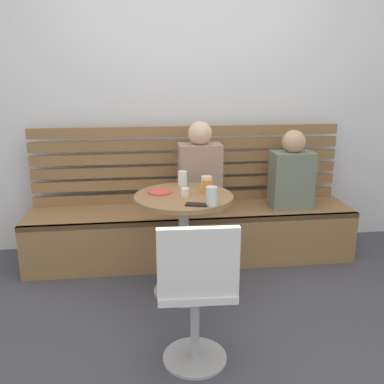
# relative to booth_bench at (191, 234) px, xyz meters

# --- Properties ---
(ground) EXTENTS (8.00, 8.00, 0.00)m
(ground) POSITION_rel_booth_bench_xyz_m (0.00, -1.20, -0.22)
(ground) COLOR #42424C
(back_wall) EXTENTS (5.20, 0.10, 2.90)m
(back_wall) POSITION_rel_booth_bench_xyz_m (0.00, 0.44, 1.23)
(back_wall) COLOR silver
(back_wall) RESTS_ON ground
(booth_bench) EXTENTS (2.70, 0.52, 0.44)m
(booth_bench) POSITION_rel_booth_bench_xyz_m (0.00, 0.00, 0.00)
(booth_bench) COLOR olive
(booth_bench) RESTS_ON ground
(booth_backrest) EXTENTS (2.65, 0.04, 0.67)m
(booth_backrest) POSITION_rel_booth_bench_xyz_m (0.00, 0.24, 0.56)
(booth_backrest) COLOR olive
(booth_backrest) RESTS_ON booth_bench
(cafe_table) EXTENTS (0.68, 0.68, 0.74)m
(cafe_table) POSITION_rel_booth_bench_xyz_m (-0.12, -0.57, 0.30)
(cafe_table) COLOR #ADADB2
(cafe_table) RESTS_ON ground
(white_chair) EXTENTS (0.42, 0.42, 0.85)m
(white_chair) POSITION_rel_booth_bench_xyz_m (-0.15, -1.39, 0.24)
(white_chair) COLOR #ADADB2
(white_chair) RESTS_ON ground
(person_adult) EXTENTS (0.34, 0.22, 0.74)m
(person_adult) POSITION_rel_booth_bench_xyz_m (0.06, -0.03, 0.55)
(person_adult) COLOR #9E7F6B
(person_adult) RESTS_ON booth_bench
(person_child_left) EXTENTS (0.34, 0.22, 0.66)m
(person_child_left) POSITION_rel_booth_bench_xyz_m (0.84, -0.03, 0.51)
(person_child_left) COLOR slate
(person_child_left) RESTS_ON booth_bench
(cup_glass_tall) EXTENTS (0.07, 0.07, 0.12)m
(cup_glass_tall) POSITION_rel_booth_bench_xyz_m (0.03, -0.82, 0.58)
(cup_glass_tall) COLOR silver
(cup_glass_tall) RESTS_ON cafe_table
(cup_glass_short) EXTENTS (0.08, 0.08, 0.08)m
(cup_glass_short) POSITION_rel_booth_bench_xyz_m (0.06, -0.38, 0.56)
(cup_glass_short) COLOR silver
(cup_glass_short) RESTS_ON cafe_table
(cup_tumbler_orange) EXTENTS (0.07, 0.07, 0.10)m
(cup_tumbler_orange) POSITION_rel_booth_bench_xyz_m (0.04, -0.55, 0.57)
(cup_tumbler_orange) COLOR orange
(cup_tumbler_orange) RESTS_ON cafe_table
(cup_espresso_small) EXTENTS (0.06, 0.06, 0.05)m
(cup_espresso_small) POSITION_rel_booth_bench_xyz_m (-0.12, -0.60, 0.55)
(cup_espresso_small) COLOR silver
(cup_espresso_small) RESTS_ON cafe_table
(cup_water_clear) EXTENTS (0.07, 0.07, 0.11)m
(cup_water_clear) POSITION_rel_booth_bench_xyz_m (-0.11, -0.33, 0.57)
(cup_water_clear) COLOR white
(cup_water_clear) RESTS_ON cafe_table
(plate_small) EXTENTS (0.17, 0.17, 0.01)m
(plate_small) POSITION_rel_booth_bench_xyz_m (-0.28, -0.49, 0.52)
(plate_small) COLOR #DB4C42
(plate_small) RESTS_ON cafe_table
(phone_on_table) EXTENTS (0.15, 0.11, 0.01)m
(phone_on_table) POSITION_rel_booth_bench_xyz_m (-0.07, -0.81, 0.52)
(phone_on_table) COLOR black
(phone_on_table) RESTS_ON cafe_table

